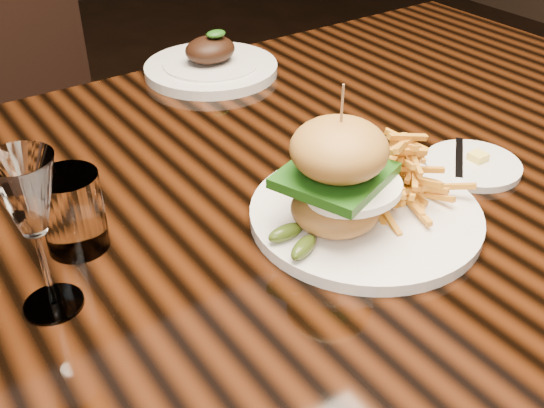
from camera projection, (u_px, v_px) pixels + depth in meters
dining_table at (261, 229)px, 0.89m from camera, size 1.60×0.90×0.75m
burger_plate at (367, 184)px, 0.75m from camera, size 0.28×0.28×0.19m
side_saucer at (472, 165)px, 0.88m from camera, size 0.13×0.13×0.02m
ramekin at (368, 174)px, 0.83m from camera, size 0.09×0.09×0.04m
wine_glass at (28, 202)px, 0.58m from camera, size 0.06×0.06×0.17m
water_tumbler at (73, 212)px, 0.71m from camera, size 0.07×0.07×0.09m
far_dish at (211, 65)px, 1.15m from camera, size 0.24×0.24×0.08m
chair_far at (29, 106)px, 1.54m from camera, size 0.54×0.55×0.95m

